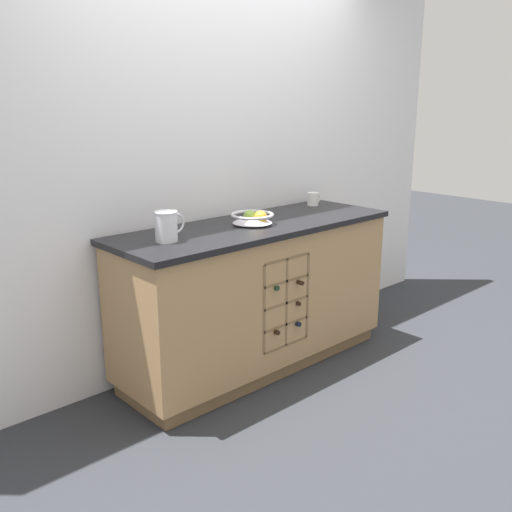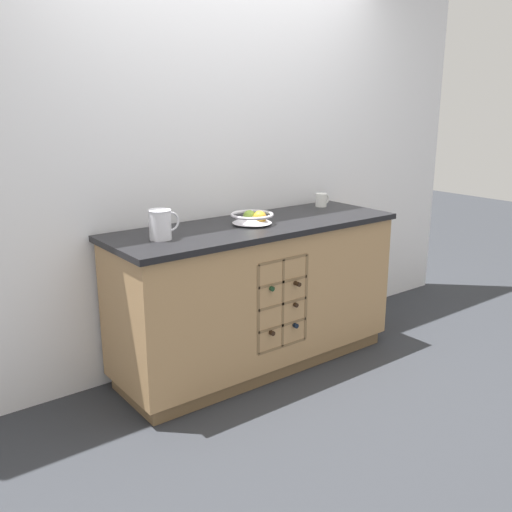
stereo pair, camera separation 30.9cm
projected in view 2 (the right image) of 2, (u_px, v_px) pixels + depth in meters
ground_plane at (256, 363)px, 3.66m from camera, size 14.00×14.00×0.00m
back_wall at (221, 159)px, 3.60m from camera, size 4.40×0.06×2.55m
kitchen_island at (256, 295)px, 3.54m from camera, size 1.84×0.64×0.92m
fruit_bowl at (253, 217)px, 3.39m from camera, size 0.26×0.26×0.09m
white_pitcher at (161, 224)px, 3.02m from camera, size 0.18×0.12×0.16m
ceramic_mug at (322, 200)px, 3.95m from camera, size 0.11×0.08×0.09m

